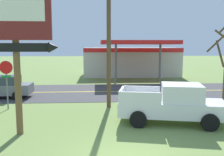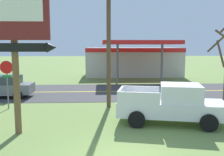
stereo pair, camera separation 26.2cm
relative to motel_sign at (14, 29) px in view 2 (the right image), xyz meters
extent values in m
cube|color=#3D3D3F|center=(4.28, 10.07, -4.51)|extent=(140.00, 8.00, 0.02)
cube|color=gold|center=(4.28, 10.07, -4.50)|extent=(126.00, 0.20, 0.01)
cylinder|color=brown|center=(-0.06, 0.14, -1.23)|extent=(0.28, 0.28, 6.57)
cube|color=maroon|center=(-0.06, -0.04, 0.64)|extent=(3.07, 0.16, 2.22)
cube|color=white|center=(-0.06, -0.13, 0.91)|extent=(2.57, 0.03, 1.24)
cube|color=black|center=(-0.06, -0.04, -0.77)|extent=(2.76, 0.12, 0.36)
cone|color=black|center=(1.51, -0.04, -0.77)|extent=(0.40, 0.44, 0.44)
cylinder|color=slate|center=(-2.08, 4.60, -3.42)|extent=(0.08, 0.08, 2.20)
cylinder|color=red|center=(-2.08, 4.57, -1.97)|extent=(0.76, 0.03, 0.76)
cylinder|color=white|center=(-2.08, 4.59, -1.97)|extent=(0.80, 0.01, 0.80)
cube|color=#19722D|center=(-2.08, 4.57, -2.52)|extent=(0.56, 0.03, 0.14)
cylinder|color=brown|center=(4.06, 4.75, 0.10)|extent=(0.26, 0.26, 9.24)
cylinder|color=brown|center=(10.95, 4.69, -0.36)|extent=(1.74, 0.56, 1.45)
cylinder|color=brown|center=(10.66, 3.88, -1.15)|extent=(0.12, 1.11, 1.58)
cube|color=beige|center=(7.81, 22.05, -2.72)|extent=(12.00, 6.00, 3.60)
cube|color=red|center=(7.81, 19.00, -1.17)|extent=(12.00, 0.12, 0.50)
cube|color=red|center=(7.81, 16.05, -0.32)|extent=(8.00, 5.00, 0.40)
cylinder|color=slate|center=(5.41, 16.05, -2.42)|extent=(0.24, 0.24, 4.20)
cylinder|color=slate|center=(10.21, 16.05, -2.42)|extent=(0.24, 0.24, 4.20)
cube|color=silver|center=(7.01, 1.28, -3.76)|extent=(5.50, 3.02, 0.72)
cube|color=silver|center=(7.45, 1.18, -2.98)|extent=(2.24, 2.16, 0.84)
cube|color=#28333D|center=(8.32, 0.99, -2.98)|extent=(0.45, 1.64, 0.71)
cube|color=silver|center=(5.72, 2.50, -3.12)|extent=(1.93, 0.53, 0.56)
cube|color=silver|center=(5.33, 0.70, -3.12)|extent=(1.93, 0.53, 0.56)
cube|color=silver|center=(4.57, 1.81, -3.12)|extent=(0.52, 1.86, 0.56)
cylinder|color=black|center=(8.80, 1.89, -4.12)|extent=(0.84, 0.44, 0.80)
cylinder|color=black|center=(8.38, -0.02, -4.12)|extent=(0.84, 0.44, 0.80)
cylinder|color=black|center=(5.65, 2.58, -4.12)|extent=(0.84, 0.44, 0.80)
cylinder|color=black|center=(5.23, 0.66, -4.12)|extent=(0.84, 0.44, 0.80)
cube|color=slate|center=(-3.65, 8.07, -3.84)|extent=(4.20, 1.76, 0.72)
cube|color=#2D3842|center=(-3.50, 8.07, -3.18)|extent=(2.10, 1.56, 0.60)
cylinder|color=black|center=(-2.34, 7.19, -4.20)|extent=(0.64, 0.24, 0.64)
cylinder|color=black|center=(-2.34, 8.95, -4.20)|extent=(0.64, 0.24, 0.64)
camera|label=1|loc=(3.26, -10.65, -0.72)|focal=40.18mm
camera|label=2|loc=(3.52, -10.67, -0.72)|focal=40.18mm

